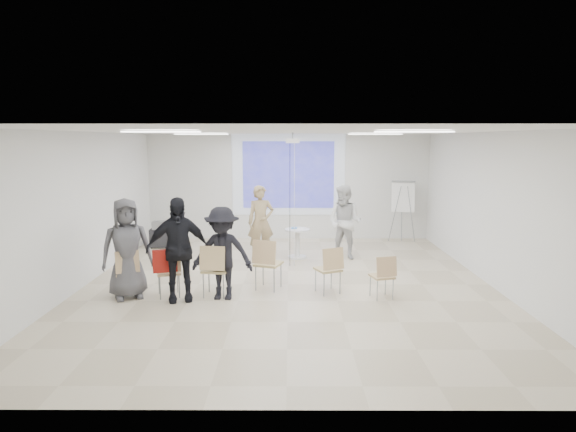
{
  "coord_description": "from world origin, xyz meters",
  "views": [
    {
      "loc": [
        0.03,
        -9.23,
        2.85
      ],
      "look_at": [
        0.0,
        0.8,
        1.25
      ],
      "focal_mm": 30.0,
      "sensor_mm": 36.0,
      "label": 1
    }
  ],
  "objects_px": {
    "chair_far_left": "(127,269)",
    "chair_right_far": "(384,273)",
    "audience_mid": "(222,247)",
    "player_left": "(261,217)",
    "av_cart": "(159,235)",
    "pedestal_table": "(297,241)",
    "chair_left_mid": "(169,269)",
    "audience_left": "(177,242)",
    "chair_left_inner": "(214,266)",
    "laptop": "(216,268)",
    "chair_right_inner": "(330,266)",
    "audience_outer": "(126,243)",
    "player_right": "(345,218)",
    "chair_center": "(267,260)",
    "flipchart_easel": "(403,197)"
  },
  "relations": [
    {
      "from": "chair_far_left",
      "to": "chair_right_far",
      "type": "distance_m",
      "value": 4.63
    },
    {
      "from": "chair_far_left",
      "to": "audience_mid",
      "type": "height_order",
      "value": "audience_mid"
    },
    {
      "from": "player_left",
      "to": "av_cart",
      "type": "bearing_deg",
      "value": 143.16
    },
    {
      "from": "pedestal_table",
      "to": "av_cart",
      "type": "height_order",
      "value": "pedestal_table"
    },
    {
      "from": "pedestal_table",
      "to": "audience_mid",
      "type": "height_order",
      "value": "audience_mid"
    },
    {
      "from": "player_left",
      "to": "chair_left_mid",
      "type": "height_order",
      "value": "player_left"
    },
    {
      "from": "audience_left",
      "to": "av_cart",
      "type": "relative_size",
      "value": 3.02
    },
    {
      "from": "chair_far_left",
      "to": "chair_left_mid",
      "type": "bearing_deg",
      "value": -24.59
    },
    {
      "from": "chair_left_inner",
      "to": "laptop",
      "type": "relative_size",
      "value": 2.73
    },
    {
      "from": "player_left",
      "to": "audience_mid",
      "type": "height_order",
      "value": "player_left"
    },
    {
      "from": "chair_left_mid",
      "to": "audience_mid",
      "type": "distance_m",
      "value": 1.08
    },
    {
      "from": "chair_right_inner",
      "to": "laptop",
      "type": "distance_m",
      "value": 2.1
    },
    {
      "from": "chair_right_far",
      "to": "audience_outer",
      "type": "distance_m",
      "value": 4.65
    },
    {
      "from": "pedestal_table",
      "to": "player_right",
      "type": "relative_size",
      "value": 0.38
    },
    {
      "from": "pedestal_table",
      "to": "audience_left",
      "type": "relative_size",
      "value": 0.35
    },
    {
      "from": "chair_left_mid",
      "to": "audience_left",
      "type": "height_order",
      "value": "audience_left"
    },
    {
      "from": "chair_far_left",
      "to": "laptop",
      "type": "relative_size",
      "value": 2.47
    },
    {
      "from": "chair_right_far",
      "to": "audience_outer",
      "type": "height_order",
      "value": "audience_outer"
    },
    {
      "from": "chair_center",
      "to": "audience_outer",
      "type": "distance_m",
      "value": 2.57
    },
    {
      "from": "chair_right_far",
      "to": "flipchart_easel",
      "type": "height_order",
      "value": "flipchart_easel"
    },
    {
      "from": "chair_right_inner",
      "to": "audience_left",
      "type": "relative_size",
      "value": 0.42
    },
    {
      "from": "laptop",
      "to": "audience_left",
      "type": "bearing_deg",
      "value": 29.88
    },
    {
      "from": "pedestal_table",
      "to": "audience_outer",
      "type": "distance_m",
      "value": 4.33
    },
    {
      "from": "chair_left_mid",
      "to": "chair_far_left",
      "type": "bearing_deg",
      "value": 161.4
    },
    {
      "from": "player_left",
      "to": "chair_left_mid",
      "type": "relative_size",
      "value": 2.24
    },
    {
      "from": "player_left",
      "to": "chair_center",
      "type": "distance_m",
      "value": 2.55
    },
    {
      "from": "chair_right_far",
      "to": "av_cart",
      "type": "distance_m",
      "value": 6.66
    },
    {
      "from": "audience_outer",
      "to": "flipchart_easel",
      "type": "height_order",
      "value": "audience_outer"
    },
    {
      "from": "chair_left_mid",
      "to": "flipchart_easel",
      "type": "distance_m",
      "value": 7.26
    },
    {
      "from": "audience_mid",
      "to": "av_cart",
      "type": "bearing_deg",
      "value": 121.85
    },
    {
      "from": "audience_mid",
      "to": "flipchart_easel",
      "type": "bearing_deg",
      "value": 51.88
    },
    {
      "from": "player_left",
      "to": "chair_far_left",
      "type": "relative_size",
      "value": 2.26
    },
    {
      "from": "chair_right_inner",
      "to": "flipchart_easel",
      "type": "bearing_deg",
      "value": 38.56
    },
    {
      "from": "audience_mid",
      "to": "chair_left_mid",
      "type": "bearing_deg",
      "value": 179.52
    },
    {
      "from": "player_left",
      "to": "chair_left_mid",
      "type": "distance_m",
      "value": 3.33
    },
    {
      "from": "pedestal_table",
      "to": "chair_right_inner",
      "type": "bearing_deg",
      "value": -78.39
    },
    {
      "from": "chair_center",
      "to": "player_right",
      "type": "bearing_deg",
      "value": 73.98
    },
    {
      "from": "audience_outer",
      "to": "chair_right_far",
      "type": "bearing_deg",
      "value": -25.97
    },
    {
      "from": "player_left",
      "to": "av_cart",
      "type": "height_order",
      "value": "player_left"
    },
    {
      "from": "player_left",
      "to": "av_cart",
      "type": "xyz_separation_m",
      "value": [
        -2.78,
        1.18,
        -0.68
      ]
    },
    {
      "from": "player_right",
      "to": "av_cart",
      "type": "bearing_deg",
      "value": -162.65
    },
    {
      "from": "chair_center",
      "to": "audience_left",
      "type": "height_order",
      "value": "audience_left"
    },
    {
      "from": "chair_right_inner",
      "to": "flipchart_easel",
      "type": "relative_size",
      "value": 0.52
    },
    {
      "from": "av_cart",
      "to": "chair_right_far",
      "type": "bearing_deg",
      "value": -42.57
    },
    {
      "from": "chair_left_inner",
      "to": "audience_mid",
      "type": "bearing_deg",
      "value": -22.28
    },
    {
      "from": "pedestal_table",
      "to": "flipchart_easel",
      "type": "distance_m",
      "value": 3.64
    },
    {
      "from": "pedestal_table",
      "to": "player_right",
      "type": "xyz_separation_m",
      "value": [
        1.14,
        -0.01,
        0.58
      ]
    },
    {
      "from": "laptop",
      "to": "flipchart_easel",
      "type": "bearing_deg",
      "value": -127.43
    },
    {
      "from": "chair_center",
      "to": "chair_right_inner",
      "type": "distance_m",
      "value": 1.2
    },
    {
      "from": "player_right",
      "to": "chair_far_left",
      "type": "distance_m",
      "value": 5.2
    }
  ]
}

